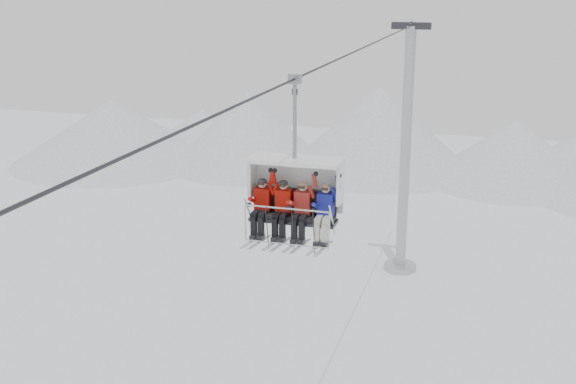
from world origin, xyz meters
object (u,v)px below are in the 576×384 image
(skier_center_left, at_px, (282,207))
(skier_center_right, at_px, (302,209))
(lift_tower_right, at_px, (405,169))
(skier_far_right, at_px, (324,211))
(skier_far_left, at_px, (261,205))
(chairlift_carrier, at_px, (296,187))

(skier_center_left, relative_size, skier_center_right, 1.00)
(lift_tower_right, xyz_separation_m, skier_center_left, (-0.25, -21.63, 4.41))
(skier_center_right, relative_size, skier_far_right, 1.00)
(skier_far_left, height_order, skier_center_right, skier_far_left)
(skier_far_left, height_order, skier_center_left, same)
(lift_tower_right, distance_m, skier_center_left, 22.07)
(skier_far_left, bearing_deg, skier_center_right, -0.02)
(lift_tower_right, bearing_deg, skier_far_right, -87.88)
(skier_center_right, bearing_deg, skier_far_left, 179.98)
(lift_tower_right, distance_m, skier_center_right, 22.07)
(skier_center_left, height_order, skier_center_right, skier_center_left)
(lift_tower_right, xyz_separation_m, skier_far_left, (-0.80, -21.63, 4.41))
(skier_center_left, bearing_deg, chairlift_carrier, 50.29)
(skier_far_left, bearing_deg, lift_tower_right, 87.89)
(lift_tower_right, relative_size, skier_center_left, 7.99)
(chairlift_carrier, bearing_deg, skier_far_right, -20.79)
(chairlift_carrier, relative_size, skier_far_left, 2.36)
(chairlift_carrier, distance_m, skier_far_right, 0.97)
(chairlift_carrier, xyz_separation_m, skier_far_right, (0.80, -0.30, -0.46))
(chairlift_carrier, xyz_separation_m, skier_far_left, (-0.80, -0.30, -0.46))
(skier_center_left, xyz_separation_m, skier_center_right, (0.49, -0.00, -0.00))
(skier_far_left, distance_m, skier_center_right, 1.03)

